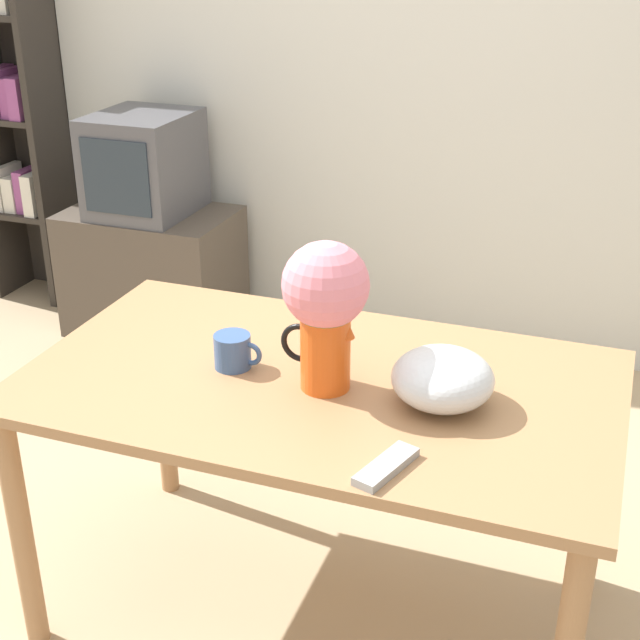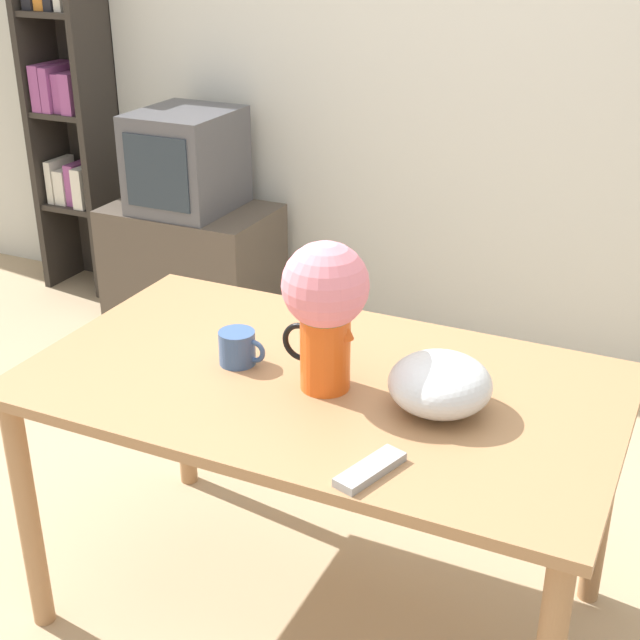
{
  "view_description": "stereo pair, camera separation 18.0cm",
  "coord_description": "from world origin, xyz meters",
  "views": [
    {
      "loc": [
        0.88,
        -1.92,
        1.85
      ],
      "look_at": [
        0.21,
        -0.07,
        0.94
      ],
      "focal_mm": 50.0,
      "sensor_mm": 36.0,
      "label": 1
    },
    {
      "loc": [
        1.05,
        -1.85,
        1.85
      ],
      "look_at": [
        0.21,
        -0.07,
        0.94
      ],
      "focal_mm": 50.0,
      "sensor_mm": 36.0,
      "label": 2
    }
  ],
  "objects": [
    {
      "name": "tv_set",
      "position": [
        -1.2,
        1.49,
        0.81
      ],
      "size": [
        0.41,
        0.48,
        0.45
      ],
      "color": "#4C4C51",
      "rests_on": "tv_stand"
    },
    {
      "name": "table",
      "position": [
        0.19,
        -0.04,
        0.67
      ],
      "size": [
        1.51,
        0.88,
        0.76
      ],
      "color": "#A3754C",
      "rests_on": "ground_plane"
    },
    {
      "name": "bookshelf",
      "position": [
        -2.0,
        1.69,
        0.89
      ],
      "size": [
        0.38,
        0.29,
        1.65
      ],
      "color": "#2D2823",
      "rests_on": "ground_plane"
    },
    {
      "name": "tv_stand",
      "position": [
        -1.2,
        1.49,
        0.29
      ],
      "size": [
        0.77,
        0.49,
        0.59
      ],
      "color": "#4C4238",
      "rests_on": "ground_plane"
    },
    {
      "name": "coffee_mug",
      "position": [
        -0.04,
        -0.05,
        0.81
      ],
      "size": [
        0.13,
        0.1,
        0.09
      ],
      "color": "#385689",
      "rests_on": "table"
    },
    {
      "name": "ground_plane",
      "position": [
        0.0,
        0.0,
        0.0
      ],
      "size": [
        12.0,
        12.0,
        0.0
      ],
      "primitive_type": "plane",
      "color": "tan"
    },
    {
      "name": "wall_back",
      "position": [
        0.0,
        1.84,
        1.3
      ],
      "size": [
        8.0,
        0.05,
        2.6
      ],
      "color": "silver",
      "rests_on": "ground_plane"
    },
    {
      "name": "flower_vase",
      "position": [
        0.22,
        -0.07,
        0.99
      ],
      "size": [
        0.22,
        0.21,
        0.38
      ],
      "color": "#E05619",
      "rests_on": "table"
    },
    {
      "name": "remote_control",
      "position": [
        0.47,
        -0.38,
        0.77
      ],
      "size": [
        0.11,
        0.19,
        0.02
      ],
      "color": "#999999",
      "rests_on": "table"
    },
    {
      "name": "white_bowl",
      "position": [
        0.52,
        -0.06,
        0.83
      ],
      "size": [
        0.25,
        0.25,
        0.14
      ],
      "color": "silver",
      "rests_on": "table"
    }
  ]
}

